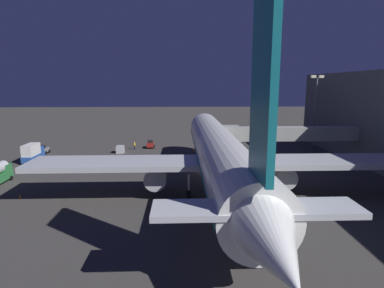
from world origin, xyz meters
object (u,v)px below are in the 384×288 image
Objects in this scene: baggage_tug_spare at (150,145)px; ground_crew_under_port_wing at (135,145)px; cargo_truck_aft at (33,153)px; traffic_cone_wingtip_svc_side at (20,196)px; baggage_container_mid_row at (120,149)px; baggage_tug_lead at (44,150)px; traffic_cone_nose_port at (213,150)px; traffic_cone_nose_starboard at (194,150)px; jet_bridge at (280,134)px; apron_floodlight_mast at (315,107)px; airliner_at_gate at (219,154)px.

ground_crew_under_port_wing is at bearing 25.16° from baggage_tug_spare.
cargo_truck_aft is 10.89× the size of traffic_cone_wingtip_svc_side.
ground_crew_under_port_wing reaches higher than baggage_container_mid_row.
baggage_tug_spare is 23.20m from baggage_tug_lead.
traffic_cone_wingtip_svc_side is at bearing 66.90° from baggage_tug_spare.
traffic_cone_nose_port and traffic_cone_nose_starboard have the same top height.
jet_bridge reaches higher than traffic_cone_nose_starboard.
traffic_cone_nose_port is (23.30, 1.40, -9.55)m from apron_floodlight_mast.
traffic_cone_wingtip_svc_side is (-7.41, 20.41, -1.52)m from cargo_truck_aft.
jet_bridge reaches higher than traffic_cone_nose_port.
baggage_tug_spare is at bearing -139.26° from baggage_container_mid_row.
baggage_tug_lead is (22.59, 5.27, 0.00)m from baggage_tug_spare.
baggage_tug_lead is at bearing 13.14° from baggage_tug_spare.
cargo_truck_aft is 21.76m from traffic_cone_wingtip_svc_side.
airliner_at_gate is 106.26× the size of traffic_cone_nose_port.
baggage_container_mid_row is 20.66m from traffic_cone_nose_port.
traffic_cone_wingtip_svc_side is at bearing 45.62° from traffic_cone_nose_port.
baggage_container_mid_row is (43.91, 2.82, -9.02)m from apron_floodlight_mast.
baggage_tug_lead is at bearing 2.69° from apron_floodlight_mast.
airliner_at_gate is 106.26× the size of traffic_cone_nose_starboard.
baggage_tug_spare is at bearing -149.51° from cargo_truck_aft.
apron_floodlight_mast is 9.44× the size of ground_crew_under_port_wing.
jet_bridge reaches higher than baggage_tug_lead.
traffic_cone_nose_starboard is at bearing 2.90° from apron_floodlight_mast.
jet_bridge is at bearing 148.90° from baggage_tug_spare.
airliner_at_gate is 9.76× the size of cargo_truck_aft.
traffic_cone_nose_port and traffic_cone_wingtip_svc_side have the same top height.
traffic_cone_nose_starboard is at bearing -177.48° from baggage_tug_lead.
apron_floodlight_mast is 29.33m from traffic_cone_nose_starboard.
cargo_truck_aft is (33.83, -19.21, -3.76)m from airliner_at_gate.
baggage_tug_spare is 3.86m from ground_crew_under_port_wing.
airliner_at_gate is 31.19× the size of baggage_container_mid_row.
apron_floodlight_mast is 6.49× the size of baggage_tug_lead.
traffic_cone_nose_port is (-37.10, -1.44, -0.51)m from baggage_tug_lead.
traffic_cone_wingtip_svc_side is (10.62, 31.44, -0.71)m from ground_crew_under_port_wing.
traffic_cone_nose_starboard is at bearing -175.01° from baggage_container_mid_row.
traffic_cone_nose_port is 4.40m from traffic_cone_nose_starboard.
baggage_tug_spare reaches higher than ground_crew_under_port_wing.
airliner_at_gate is 106.26× the size of traffic_cone_wingtip_svc_side.
cargo_truck_aft is 21.16m from ground_crew_under_port_wing.
jet_bridge is 20.35m from traffic_cone_nose_starboard.
traffic_cone_nose_starboard is (27.70, 1.40, -9.55)m from apron_floodlight_mast.
ground_crew_under_port_wing is 3.24× the size of traffic_cone_nose_port.
traffic_cone_nose_starboard is at bearing -164.40° from cargo_truck_aft.
traffic_cone_wingtip_svc_side is at bearing 73.94° from baggage_container_mid_row.
airliner_at_gate is 28.62m from traffic_cone_nose_starboard.
cargo_truck_aft is at bearing 98.24° from baggage_tug_lead.
cargo_truck_aft reaches higher than ground_crew_under_port_wing.
traffic_cone_nose_port is (-18.00, 2.20, -0.71)m from ground_crew_under_port_wing.
traffic_cone_nose_port is at bearing -176.07° from baggage_container_mid_row.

